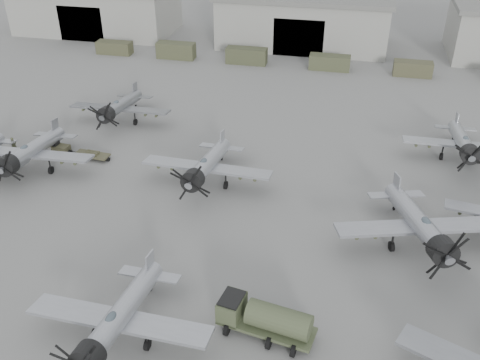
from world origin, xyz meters
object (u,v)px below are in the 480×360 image
at_px(aircraft_far_0, 119,107).
at_px(ground_crew, 14,145).
at_px(fuel_tanker, 265,317).
at_px(aircraft_far_1, 463,143).
at_px(aircraft_near_1, 117,320).
at_px(aircraft_mid_2, 421,226).
at_px(aircraft_mid_1, 206,166).
at_px(aircraft_extra_248, 29,152).
at_px(tug_trailer, 73,151).

bearing_deg(aircraft_far_0, ground_crew, -133.34).
bearing_deg(fuel_tanker, aircraft_far_1, 70.18).
relative_size(aircraft_near_1, fuel_tanker, 1.81).
height_order(aircraft_mid_2, aircraft_far_0, aircraft_mid_2).
distance_m(aircraft_mid_1, aircraft_extra_248, 18.49).
height_order(tug_trailer, ground_crew, ground_crew).
xyz_separation_m(aircraft_extra_248, fuel_tanker, (27.52, -16.35, -0.87)).
xyz_separation_m(tug_trailer, ground_crew, (-6.56, -0.88, 0.44)).
bearing_deg(aircraft_mid_2, aircraft_near_1, -160.38).
bearing_deg(aircraft_extra_248, ground_crew, 138.52).
height_order(aircraft_mid_1, ground_crew, aircraft_mid_1).
bearing_deg(aircraft_far_0, fuel_tanker, -52.84).
bearing_deg(aircraft_extra_248, aircraft_near_1, -49.59).
bearing_deg(fuel_tanker, aircraft_mid_1, 127.40).
height_order(aircraft_mid_1, tug_trailer, aircraft_mid_1).
distance_m(aircraft_mid_1, aircraft_far_1, 27.53).
bearing_deg(aircraft_far_1, aircraft_mid_2, -108.68).
distance_m(aircraft_mid_1, aircraft_mid_2, 20.76).
relative_size(aircraft_far_1, aircraft_extra_248, 0.95).
xyz_separation_m(aircraft_far_1, tug_trailer, (-41.46, -7.66, -1.75)).
bearing_deg(tug_trailer, aircraft_near_1, -51.20).
relative_size(aircraft_mid_2, tug_trailer, 2.05).
xyz_separation_m(aircraft_near_1, aircraft_far_0, (-13.82, 32.33, -0.08)).
bearing_deg(aircraft_extra_248, fuel_tanker, -33.22).
bearing_deg(aircraft_mid_2, aircraft_far_1, 55.27).
distance_m(aircraft_mid_1, fuel_tanker, 19.79).
xyz_separation_m(aircraft_mid_2, aircraft_extra_248, (-38.37, 4.66, -0.17)).
relative_size(aircraft_mid_2, aircraft_extra_248, 1.07).
relative_size(aircraft_near_1, tug_trailer, 1.88).
distance_m(fuel_tanker, tug_trailer, 32.56).
distance_m(aircraft_mid_2, aircraft_extra_248, 38.65).
distance_m(aircraft_mid_1, tug_trailer, 16.50).
distance_m(aircraft_far_1, ground_crew, 48.79).
distance_m(aircraft_far_0, fuel_tanker, 37.32).
distance_m(aircraft_near_1, tug_trailer, 28.57).
height_order(aircraft_near_1, aircraft_mid_1, aircraft_mid_1).
relative_size(aircraft_near_1, aircraft_mid_2, 0.91).
height_order(aircraft_near_1, aircraft_extra_248, aircraft_extra_248).
bearing_deg(aircraft_far_1, aircraft_extra_248, -165.27).
distance_m(aircraft_mid_2, tug_trailer, 37.16).
distance_m(aircraft_far_0, aircraft_far_1, 39.53).
distance_m(aircraft_near_1, aircraft_far_1, 40.60).
bearing_deg(tug_trailer, aircraft_far_0, 82.52).
height_order(aircraft_far_0, aircraft_far_1, aircraft_far_1).
height_order(aircraft_far_1, aircraft_extra_248, aircraft_extra_248).
relative_size(aircraft_near_1, aircraft_far_0, 1.04).
bearing_deg(aircraft_far_0, aircraft_mid_2, -28.53).
bearing_deg(ground_crew, aircraft_mid_1, -79.73).
relative_size(aircraft_far_0, aircraft_extra_248, 0.95).
bearing_deg(aircraft_far_1, tug_trailer, -170.05).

